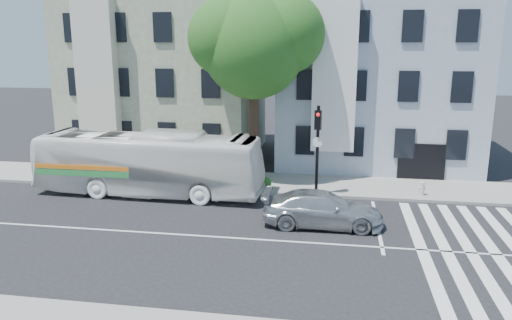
% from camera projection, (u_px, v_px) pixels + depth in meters
% --- Properties ---
extents(ground, '(120.00, 120.00, 0.00)m').
position_uv_depth(ground, '(219.00, 237.00, 20.43)').
color(ground, black).
rests_on(ground, ground).
extents(sidewalk_far, '(80.00, 4.00, 0.15)m').
position_uv_depth(sidewalk_far, '(252.00, 182.00, 28.09)').
color(sidewalk_far, gray).
rests_on(sidewalk_far, ground).
extents(building_left, '(12.00, 10.00, 11.00)m').
position_uv_depth(building_left, '(170.00, 75.00, 34.64)').
color(building_left, gray).
rests_on(building_left, ground).
extents(building_right, '(12.00, 10.00, 11.00)m').
position_uv_depth(building_right, '(376.00, 78.00, 32.45)').
color(building_right, '#99A6B6').
rests_on(building_right, ground).
extents(street_tree, '(7.30, 5.90, 11.10)m').
position_uv_depth(street_tree, '(255.00, 41.00, 26.98)').
color(street_tree, '#2D2116').
rests_on(street_tree, ground).
extents(bus, '(3.14, 11.97, 3.31)m').
position_uv_depth(bus, '(149.00, 163.00, 25.81)').
color(bus, white).
rests_on(bus, ground).
extents(sedan, '(2.22, 5.24, 1.51)m').
position_uv_depth(sedan, '(322.00, 209.00, 21.55)').
color(sedan, silver).
rests_on(sedan, ground).
extents(hedge, '(8.25, 3.79, 0.70)m').
position_uv_depth(hedge, '(188.00, 180.00, 27.07)').
color(hedge, '#22541B').
rests_on(hedge, sidewalk_far).
extents(traffic_signal, '(0.49, 0.55, 4.72)m').
position_uv_depth(traffic_signal, '(318.00, 139.00, 24.85)').
color(traffic_signal, black).
rests_on(traffic_signal, ground).
extents(fire_hydrant, '(0.42, 0.24, 0.74)m').
position_uv_depth(fire_hydrant, '(422.00, 188.00, 25.41)').
color(fire_hydrant, beige).
rests_on(fire_hydrant, sidewalk_far).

